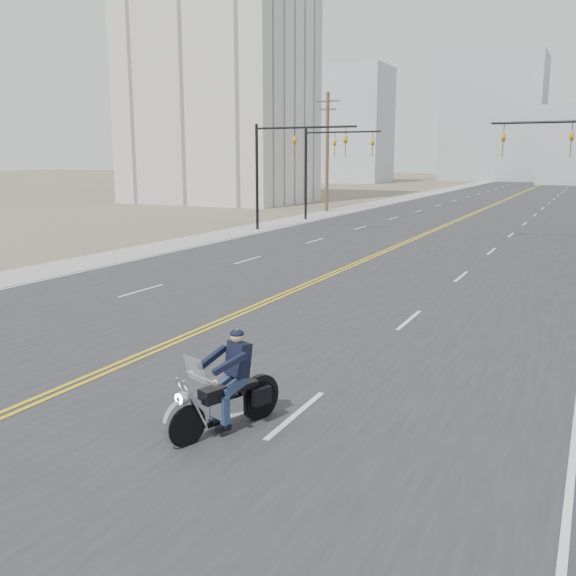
# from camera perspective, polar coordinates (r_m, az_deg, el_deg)

# --- Properties ---
(road) EXTENTS (20.00, 200.00, 0.01)m
(road) POSITION_cam_1_polar(r_m,az_deg,el_deg) (77.13, 18.55, 7.34)
(road) COLOR #303033
(road) RESTS_ON ground
(sidewalk_left) EXTENTS (3.00, 200.00, 0.01)m
(sidewalk_left) POSITION_cam_1_polar(r_m,az_deg,el_deg) (79.41, 10.24, 7.85)
(sidewalk_left) COLOR #A5A5A0
(sidewalk_left) RESTS_ON ground
(traffic_mast_left) EXTENTS (7.10, 0.26, 7.00)m
(traffic_mast_left) POSITION_cam_1_polar(r_m,az_deg,el_deg) (42.71, -0.36, 11.68)
(traffic_mast_left) COLOR black
(traffic_mast_left) RESTS_ON ground
(traffic_mast_far) EXTENTS (6.10, 0.26, 7.00)m
(traffic_mast_far) POSITION_cam_1_polar(r_m,az_deg,el_deg) (50.14, 3.40, 11.56)
(traffic_mast_far) COLOR black
(traffic_mast_far) RESTS_ON ground
(utility_pole_left) EXTENTS (2.20, 0.30, 10.50)m
(utility_pole_left) POSITION_cam_1_polar(r_m,az_deg,el_deg) (58.76, 3.51, 12.14)
(utility_pole_left) COLOR brown
(utility_pole_left) RESTS_ON ground
(apartment_block) EXTENTS (18.00, 14.00, 30.00)m
(apartment_block) POSITION_cam_1_polar(r_m,az_deg,el_deg) (72.79, -6.19, 19.49)
(apartment_block) COLOR silver
(apartment_block) RESTS_ON ground
(haze_bldg_a) EXTENTS (14.00, 12.00, 22.00)m
(haze_bldg_a) POSITION_cam_1_polar(r_m,az_deg,el_deg) (129.51, 5.66, 14.18)
(haze_bldg_a) COLOR #B7BCC6
(haze_bldg_a) RESTS_ON ground
(haze_bldg_d) EXTENTS (20.00, 15.00, 26.00)m
(haze_bldg_d) POSITION_cam_1_polar(r_m,az_deg,el_deg) (148.19, 17.81, 14.13)
(haze_bldg_d) COLOR #ADB2B7
(haze_bldg_d) RESTS_ON ground
(haze_bldg_f) EXTENTS (12.00, 12.00, 16.00)m
(haze_bldg_f) POSITION_cam_1_polar(r_m,az_deg,el_deg) (148.93, 2.12, 12.72)
(haze_bldg_f) COLOR #ADB2B7
(haze_bldg_f) RESTS_ON ground
(motorcyclist) EXTENTS (1.75, 2.55, 1.83)m
(motorcyclist) POSITION_cam_1_polar(r_m,az_deg,el_deg) (11.44, -5.72, -8.39)
(motorcyclist) COLOR black
(motorcyclist) RESTS_ON ground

